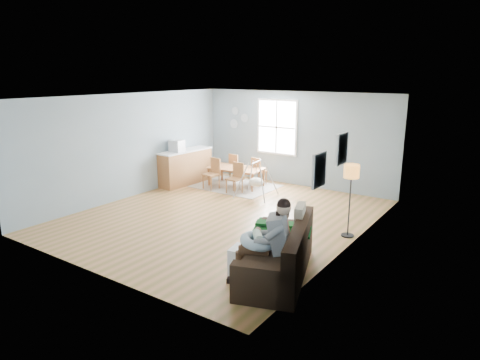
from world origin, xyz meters
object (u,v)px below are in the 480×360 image
Objects in this scene: chair_se at (236,176)px; chair_nw at (235,166)px; father at (268,238)px; counter at (186,167)px; sofa at (280,257)px; storage_cube at (244,262)px; chair_ne at (258,170)px; baby_swing at (256,182)px; monitor at (177,146)px; floor_lamp at (351,177)px; chair_sw at (213,172)px; toddler at (278,228)px; dining_table at (236,177)px.

chair_nw is at bearing 125.68° from chair_se.
counter is at bearing 142.71° from father.
sofa reaches higher than storage_cube.
chair_nw reaches higher than chair_ne.
monitor is at bearing -173.01° from baby_swing.
floor_lamp is 3.99m from chair_se.
chair_sw is 0.82× the size of baby_swing.
toddler is at bearing 130.57° from sofa.
chair_se is at bearing -54.32° from chair_nw.
chair_ne is (0.40, 0.56, 0.17)m from dining_table.
chair_ne is (-3.36, 5.06, -0.30)m from father.
chair_sw is 1.48m from baby_swing.
dining_table is at bearing 21.63° from counter.
dining_table is 0.71m from chair_ne.
chair_nw is 1.88m from baby_swing.
floor_lamp is (0.43, 2.10, 0.49)m from toddler.
chair_ne is 1.33m from baby_swing.
chair_se is 2.23× the size of monitor.
chair_nw is 1.03× the size of chair_ne.
chair_sw is at bearing 139.57° from toddler.
chair_sw is at bearing 0.70° from counter.
floor_lamp is at bearing -23.36° from baby_swing.
toddler is 6.13m from counter.
chair_nw is (-4.06, 4.57, -0.27)m from toddler.
storage_cube is at bearing -144.56° from sofa.
dining_table is 4.17× the size of monitor.
baby_swing is (1.48, -1.16, -0.04)m from chair_nw.
dining_table is (-4.09, 1.90, -0.94)m from floor_lamp.
baby_swing is (2.49, 0.31, -0.75)m from monitor.
dining_table is 1.80× the size of chair_sw.
storage_cube is 4.91m from chair_se.
floor_lamp is 5.71m from counter.
chair_ne is 2.13m from counter.
dining_table is 1.54m from counter.
chair_se is (0.40, -0.56, 0.19)m from dining_table.
sofa is 6.22× the size of monitor.
toddler is 5.96m from monitor.
counter is (-1.01, -1.12, 0.05)m from chair_nw.
dining_table is (-3.77, 4.51, -0.47)m from father.
toddler is at bearing -48.36° from chair_nw.
storage_cube is 0.45× the size of baby_swing.
toddler reaches higher than dining_table.
chair_nw is at bearing 151.27° from floor_lamp.
monitor is at bearing 147.95° from sofa.
storage_cube is 5.85m from chair_ne.
father is 1.68× the size of chair_nw.
monitor is (-5.19, 3.60, 0.43)m from father.
sofa is 2.46m from floor_lamp.
floor_lamp reaches higher than storage_cube.
storage_cube is 5.44m from chair_sw.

